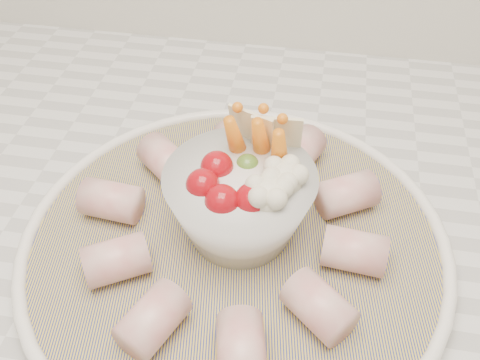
# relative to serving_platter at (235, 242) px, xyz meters

# --- Properties ---
(serving_platter) EXTENTS (0.44, 0.44, 0.02)m
(serving_platter) POSITION_rel_serving_platter_xyz_m (0.00, 0.00, 0.00)
(serving_platter) COLOR navy
(serving_platter) RESTS_ON kitchen_counter
(veggie_bowl) EXTENTS (0.13, 0.13, 0.11)m
(veggie_bowl) POSITION_rel_serving_platter_xyz_m (0.00, 0.01, 0.04)
(veggie_bowl) COLOR silver
(veggie_bowl) RESTS_ON serving_platter
(cured_meat_rolls) EXTENTS (0.28, 0.29, 0.04)m
(cured_meat_rolls) POSITION_rel_serving_platter_xyz_m (-0.00, 0.00, 0.02)
(cured_meat_rolls) COLOR #C35959
(cured_meat_rolls) RESTS_ON serving_platter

